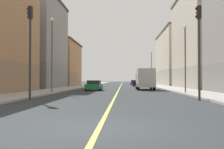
# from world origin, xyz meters

# --- Properties ---
(ground_plane) EXTENTS (400.00, 400.00, 0.00)m
(ground_plane) POSITION_xyz_m (0.00, 0.00, 0.00)
(ground_plane) COLOR #2A2F33
(ground_plane) RESTS_ON ground
(sidewalk_left) EXTENTS (3.89, 168.00, 0.15)m
(sidewalk_left) POSITION_xyz_m (8.34, 49.00, 0.07)
(sidewalk_left) COLOR #9E9B93
(sidewalk_left) RESTS_ON ground
(sidewalk_right) EXTENTS (3.89, 168.00, 0.15)m
(sidewalk_right) POSITION_xyz_m (-8.34, 49.00, 0.07)
(sidewalk_right) COLOR #9E9B93
(sidewalk_right) RESTS_ON ground
(lane_center_stripe) EXTENTS (0.16, 154.00, 0.01)m
(lane_center_stripe) POSITION_xyz_m (0.00, 49.00, 0.01)
(lane_center_stripe) COLOR #E5D14C
(lane_center_stripe) RESTS_ON ground
(building_left_mid) EXTENTS (10.08, 18.74, 15.95)m
(building_left_mid) POSITION_xyz_m (15.18, 35.77, 7.99)
(building_left_mid) COLOR #9D9688
(building_left_mid) RESTS_ON ground
(building_left_far) EXTENTS (10.08, 22.92, 13.65)m
(building_left_far) POSITION_xyz_m (15.18, 59.31, 6.84)
(building_left_far) COLOR #9D9688
(building_left_far) RESTS_ON ground
(building_right_midblock) EXTENTS (10.08, 14.62, 15.20)m
(building_right_midblock) POSITION_xyz_m (-15.18, 36.22, 7.61)
(building_right_midblock) COLOR slate
(building_right_midblock) RESTS_ON ground
(building_right_distant) EXTENTS (10.08, 15.74, 10.27)m
(building_right_distant) POSITION_xyz_m (-15.18, 52.66, 5.14)
(building_right_distant) COLOR #8F6B4F
(building_right_distant) RESTS_ON ground
(traffic_light_left_near) EXTENTS (0.40, 0.32, 6.62)m
(traffic_light_left_near) POSITION_xyz_m (5.99, 10.69, 4.24)
(traffic_light_left_near) COLOR #2D2D2D
(traffic_light_left_near) RESTS_ON ground
(traffic_light_right_near) EXTENTS (0.40, 0.32, 6.73)m
(traffic_light_right_near) POSITION_xyz_m (-6.02, 10.69, 4.30)
(traffic_light_right_near) COLOR #2D2D2D
(traffic_light_right_near) RESTS_ON ground
(street_lamp_left_near) EXTENTS (0.36, 0.36, 6.87)m
(street_lamp_left_near) POSITION_xyz_m (7.00, 19.19, 4.33)
(street_lamp_left_near) COLOR #4C4C51
(street_lamp_left_near) RESTS_ON ground
(street_lamp_right_near) EXTENTS (0.36, 0.36, 7.97)m
(street_lamp_right_near) POSITION_xyz_m (-7.00, 20.04, 4.91)
(street_lamp_right_near) COLOR #4C4C51
(street_lamp_right_near) RESTS_ON ground
(street_lamp_left_far) EXTENTS (0.36, 0.36, 7.70)m
(street_lamp_left_far) POSITION_xyz_m (7.00, 51.68, 4.77)
(street_lamp_left_far) COLOR #4C4C51
(street_lamp_left_far) RESTS_ON ground
(car_black) EXTENTS (2.01, 4.44, 1.35)m
(car_black) POSITION_xyz_m (3.59, 49.00, 0.67)
(car_black) COLOR black
(car_black) RESTS_ON ground
(car_green) EXTENTS (2.02, 4.13, 1.35)m
(car_green) POSITION_xyz_m (-3.24, 27.12, 0.66)
(car_green) COLOR #1E6B38
(car_green) RESTS_ON ground
(car_blue) EXTENTS (1.89, 4.22, 1.33)m
(car_blue) POSITION_xyz_m (3.49, 62.98, 0.65)
(car_blue) COLOR #23389E
(car_blue) RESTS_ON ground
(box_truck) EXTENTS (2.43, 6.97, 2.95)m
(box_truck) POSITION_xyz_m (3.76, 29.75, 1.58)
(box_truck) COLOR maroon
(box_truck) RESTS_ON ground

